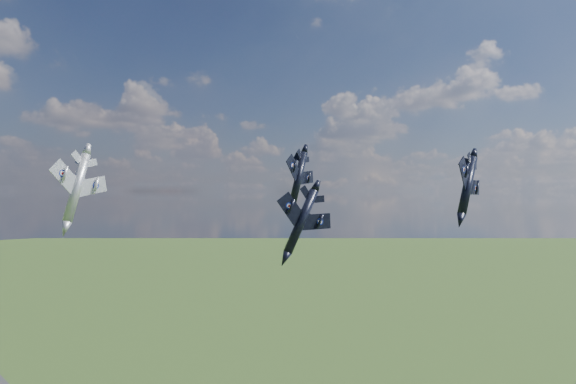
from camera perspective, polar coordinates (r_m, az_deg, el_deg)
jet_lead_navy at (r=87.61m, az=1.35°, el=-2.98°), size 14.66×17.21×7.29m
jet_right_navy at (r=89.20m, az=17.77°, el=0.62°), size 12.56×15.42×7.23m
jet_high_navy at (r=113.15m, az=1.07°, el=1.49°), size 14.89×17.64×7.04m
jet_left_silver at (r=88.97m, az=-20.67°, el=0.42°), size 13.91×16.63×5.97m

